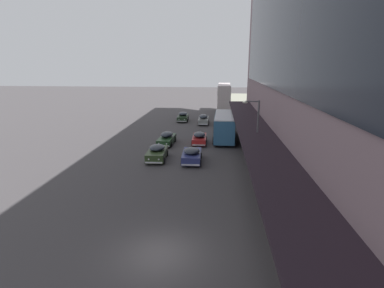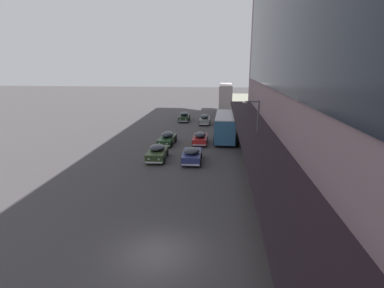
{
  "view_description": "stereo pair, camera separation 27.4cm",
  "coord_description": "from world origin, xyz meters",
  "px_view_note": "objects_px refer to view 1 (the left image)",
  "views": [
    {
      "loc": [
        2.88,
        -13.65,
        9.77
      ],
      "look_at": [
        0.47,
        14.72,
        2.17
      ],
      "focal_mm": 28.0,
      "sensor_mm": 36.0,
      "label": 1
    },
    {
      "loc": [
        3.16,
        -13.63,
        9.77
      ],
      "look_at": [
        0.47,
        14.72,
        2.17
      ],
      "focal_mm": 28.0,
      "sensor_mm": 36.0,
      "label": 2
    }
  ],
  "objects_px": {
    "sedan_lead_mid": "(183,117)",
    "street_lamp": "(255,131)",
    "sedan_lead_near": "(203,119)",
    "sedan_oncoming_rear": "(199,138)",
    "pedestrian_at_kerb": "(286,190)",
    "transit_bus_kerbside_rear": "(224,125)",
    "sedan_oncoming_front": "(226,120)",
    "transit_bus_kerbside_front": "(224,98)",
    "sedan_far_back": "(167,138)",
    "sedan_second_near": "(192,155)",
    "sedan_second_mid": "(157,153)"
  },
  "relations": [
    {
      "from": "sedan_lead_mid",
      "to": "street_lamp",
      "type": "height_order",
      "value": "street_lamp"
    },
    {
      "from": "sedan_lead_near",
      "to": "sedan_oncoming_rear",
      "type": "relative_size",
      "value": 1.08
    },
    {
      "from": "sedan_lead_near",
      "to": "sedan_oncoming_rear",
      "type": "xyz_separation_m",
      "value": [
        0.11,
        -13.09,
        -0.04
      ]
    },
    {
      "from": "sedan_oncoming_rear",
      "to": "pedestrian_at_kerb",
      "type": "bearing_deg",
      "value": -66.81
    },
    {
      "from": "sedan_lead_near",
      "to": "sedan_lead_mid",
      "type": "bearing_deg",
      "value": 148.99
    },
    {
      "from": "transit_bus_kerbside_rear",
      "to": "sedan_oncoming_front",
      "type": "height_order",
      "value": "transit_bus_kerbside_rear"
    },
    {
      "from": "transit_bus_kerbside_rear",
      "to": "sedan_lead_mid",
      "type": "xyz_separation_m",
      "value": [
        -7.03,
        12.85,
        -1.16
      ]
    },
    {
      "from": "sedan_lead_near",
      "to": "transit_bus_kerbside_front",
      "type": "bearing_deg",
      "value": 71.6
    },
    {
      "from": "transit_bus_kerbside_front",
      "to": "transit_bus_kerbside_rear",
      "type": "height_order",
      "value": "transit_bus_kerbside_front"
    },
    {
      "from": "transit_bus_kerbside_rear",
      "to": "sedan_oncoming_front",
      "type": "bearing_deg",
      "value": 86.99
    },
    {
      "from": "transit_bus_kerbside_front",
      "to": "pedestrian_at_kerb",
      "type": "relative_size",
      "value": 5.65
    },
    {
      "from": "sedan_lead_near",
      "to": "pedestrian_at_kerb",
      "type": "xyz_separation_m",
      "value": [
        7.25,
        -29.77,
        0.39
      ]
    },
    {
      "from": "sedan_far_back",
      "to": "sedan_lead_mid",
      "type": "xyz_separation_m",
      "value": [
        0.23,
        15.91,
        0.03
      ]
    },
    {
      "from": "transit_bus_kerbside_front",
      "to": "sedan_second_near",
      "type": "height_order",
      "value": "transit_bus_kerbside_front"
    },
    {
      "from": "sedan_oncoming_front",
      "to": "sedan_second_near",
      "type": "bearing_deg",
      "value": -101.29
    },
    {
      "from": "transit_bus_kerbside_rear",
      "to": "pedestrian_at_kerb",
      "type": "distance_m",
      "value": 19.6
    },
    {
      "from": "sedan_far_back",
      "to": "sedan_lead_near",
      "type": "xyz_separation_m",
      "value": [
        3.98,
        13.65,
        0.04
      ]
    },
    {
      "from": "sedan_far_back",
      "to": "sedan_oncoming_rear",
      "type": "bearing_deg",
      "value": 7.71
    },
    {
      "from": "sedan_second_near",
      "to": "street_lamp",
      "type": "height_order",
      "value": "street_lamp"
    },
    {
      "from": "pedestrian_at_kerb",
      "to": "sedan_second_near",
      "type": "bearing_deg",
      "value": 129.06
    },
    {
      "from": "sedan_second_near",
      "to": "transit_bus_kerbside_rear",
      "type": "bearing_deg",
      "value": 70.64
    },
    {
      "from": "sedan_oncoming_front",
      "to": "street_lamp",
      "type": "distance_m",
      "value": 23.33
    },
    {
      "from": "sedan_second_mid",
      "to": "street_lamp",
      "type": "relative_size",
      "value": 0.67
    },
    {
      "from": "sedan_second_near",
      "to": "sedan_lead_near",
      "type": "relative_size",
      "value": 0.91
    },
    {
      "from": "sedan_second_near",
      "to": "sedan_second_mid",
      "type": "distance_m",
      "value": 3.75
    },
    {
      "from": "transit_bus_kerbside_rear",
      "to": "sedan_second_near",
      "type": "height_order",
      "value": "transit_bus_kerbside_rear"
    },
    {
      "from": "transit_bus_kerbside_front",
      "to": "pedestrian_at_kerb",
      "type": "bearing_deg",
      "value": -84.82
    },
    {
      "from": "sedan_oncoming_rear",
      "to": "sedan_oncoming_front",
      "type": "bearing_deg",
      "value": 73.84
    },
    {
      "from": "pedestrian_at_kerb",
      "to": "sedan_lead_mid",
      "type": "bearing_deg",
      "value": 108.97
    },
    {
      "from": "pedestrian_at_kerb",
      "to": "transit_bus_kerbside_front",
      "type": "bearing_deg",
      "value": 95.18
    },
    {
      "from": "sedan_lead_mid",
      "to": "sedan_oncoming_front",
      "type": "height_order",
      "value": "sedan_lead_mid"
    },
    {
      "from": "sedan_second_near",
      "to": "transit_bus_kerbside_front",
      "type": "bearing_deg",
      "value": 83.07
    },
    {
      "from": "sedan_second_mid",
      "to": "pedestrian_at_kerb",
      "type": "distance_m",
      "value": 14.84
    },
    {
      "from": "sedan_second_mid",
      "to": "pedestrian_at_kerb",
      "type": "bearing_deg",
      "value": -41.02
    },
    {
      "from": "sedan_second_near",
      "to": "sedan_lead_near",
      "type": "distance_m",
      "value": 20.55
    },
    {
      "from": "sedan_second_near",
      "to": "sedan_lead_near",
      "type": "bearing_deg",
      "value": 89.37
    },
    {
      "from": "sedan_second_near",
      "to": "sedan_oncoming_front",
      "type": "relative_size",
      "value": 0.93
    },
    {
      "from": "sedan_oncoming_front",
      "to": "sedan_second_mid",
      "type": "bearing_deg",
      "value": -111.46
    },
    {
      "from": "sedan_oncoming_rear",
      "to": "street_lamp",
      "type": "xyz_separation_m",
      "value": [
        5.62,
        -10.24,
        3.25
      ]
    },
    {
      "from": "sedan_second_near",
      "to": "sedan_oncoming_front",
      "type": "bearing_deg",
      "value": 78.71
    },
    {
      "from": "transit_bus_kerbside_front",
      "to": "transit_bus_kerbside_rear",
      "type": "distance_m",
      "value": 21.39
    },
    {
      "from": "sedan_lead_mid",
      "to": "sedan_second_mid",
      "type": "height_order",
      "value": "sedan_lead_mid"
    },
    {
      "from": "transit_bus_kerbside_front",
      "to": "sedan_lead_mid",
      "type": "height_order",
      "value": "transit_bus_kerbside_front"
    },
    {
      "from": "sedan_second_near",
      "to": "street_lamp",
      "type": "relative_size",
      "value": 0.65
    },
    {
      "from": "sedan_lead_mid",
      "to": "sedan_oncoming_rear",
      "type": "height_order",
      "value": "sedan_lead_mid"
    },
    {
      "from": "sedan_second_near",
      "to": "pedestrian_at_kerb",
      "type": "xyz_separation_m",
      "value": [
        7.48,
        -9.22,
        0.42
      ]
    },
    {
      "from": "transit_bus_kerbside_front",
      "to": "sedan_far_back",
      "type": "xyz_separation_m",
      "value": [
        -7.56,
        -24.41,
        -2.45
      ]
    },
    {
      "from": "transit_bus_kerbside_front",
      "to": "sedan_far_back",
      "type": "height_order",
      "value": "transit_bus_kerbside_front"
    },
    {
      "from": "transit_bus_kerbside_rear",
      "to": "street_lamp",
      "type": "distance_m",
      "value": 13.14
    },
    {
      "from": "transit_bus_kerbside_rear",
      "to": "pedestrian_at_kerb",
      "type": "relative_size",
      "value": 4.97
    }
  ]
}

